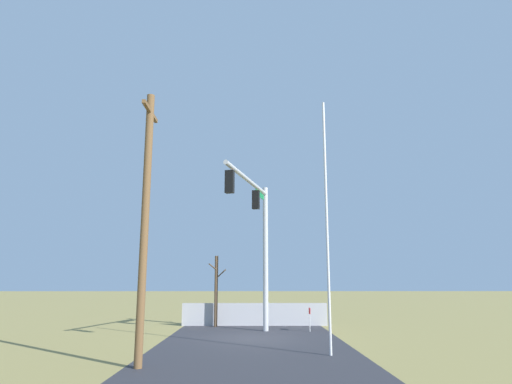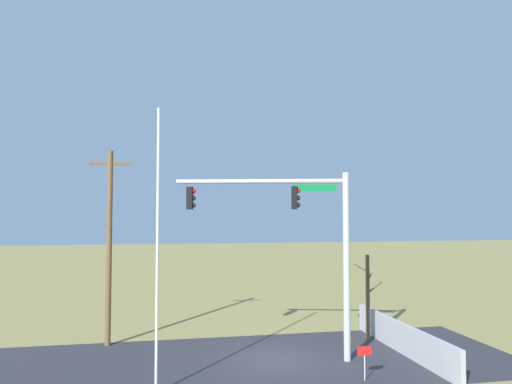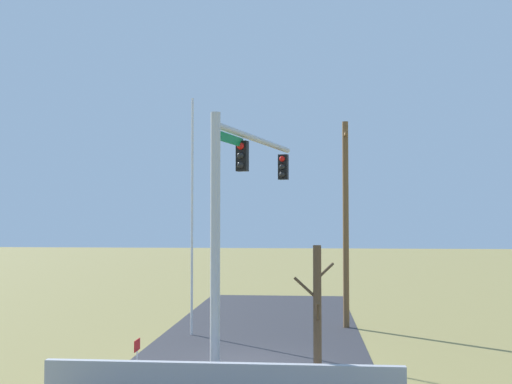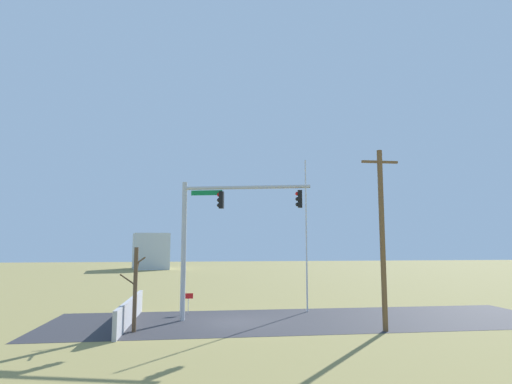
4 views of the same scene
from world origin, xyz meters
name	(u,v)px [view 2 (image 2 of 4)]	position (x,y,z in m)	size (l,w,h in m)	color
ground_plane	(276,360)	(0.00, 0.00, 0.00)	(160.00, 160.00, 0.00)	olive
road_surface	(178,366)	(-4.00, 0.00, 0.01)	(28.00, 8.00, 0.01)	#2D2D33
sidewalk_corner	(370,359)	(3.81, -0.70, 0.00)	(6.00, 6.00, 0.01)	#B7B5AD
retaining_fence	(402,338)	(5.54, -0.13, 0.65)	(0.20, 8.55, 1.30)	#A8A8AD
signal_mast	(303,230)	(1.09, -0.25, 5.35)	(7.06, 2.05, 7.72)	#B2B5BA
flagpole	(157,249)	(-4.81, -2.80, 4.82)	(0.10, 0.10, 9.63)	silver
utility_pole	(109,244)	(-7.08, 3.54, 4.64)	(1.90, 0.26, 8.94)	brown
bare_tree	(368,296)	(5.00, 2.13, 2.08)	(1.27, 1.02, 4.05)	brown
open_sign	(365,355)	(2.55, -3.00, 0.91)	(0.56, 0.04, 1.22)	silver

